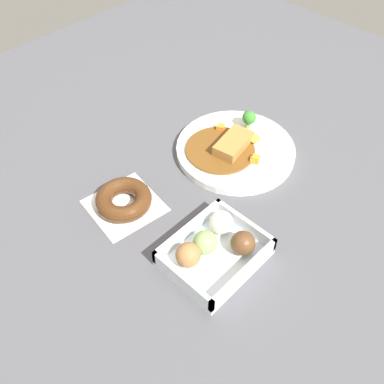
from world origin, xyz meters
The scene contains 4 objects.
ground_plane centered at (0.00, 0.00, 0.00)m, with size 1.60×1.60×0.00m, color #4C4C51.
curry_plate centered at (-0.05, -0.01, 0.01)m, with size 0.27×0.27×0.06m.
donut_box centered at (0.19, 0.16, 0.02)m, with size 0.18×0.15×0.06m.
chocolate_ring_donut centered at (0.23, -0.06, 0.02)m, with size 0.16×0.16×0.04m.
Camera 1 is at (0.55, 0.44, 0.68)m, focal length 39.82 mm.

